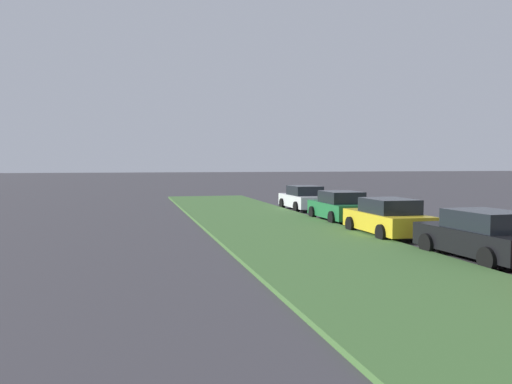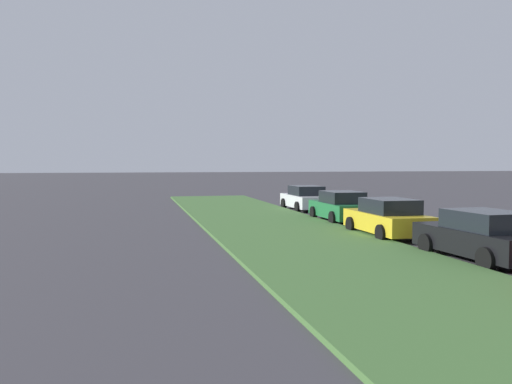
{
  "view_description": "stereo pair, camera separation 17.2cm",
  "coord_description": "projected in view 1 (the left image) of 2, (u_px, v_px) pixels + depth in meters",
  "views": [
    {
      "loc": [
        -2.5,
        12.9,
        2.85
      ],
      "look_at": [
        17.48,
        8.07,
        1.69
      ],
      "focal_mm": 36.91,
      "sensor_mm": 36.0,
      "label": 1
    },
    {
      "loc": [
        -2.54,
        12.73,
        2.85
      ],
      "look_at": [
        17.48,
        8.07,
        1.69
      ],
      "focal_mm": 36.91,
      "sensor_mm": 36.0,
      "label": 2
    }
  ],
  "objects": [
    {
      "name": "grass_median",
      "position": [
        368.0,
        270.0,
        13.7
      ],
      "size": [
        60.0,
        6.0,
        0.12
      ],
      "primitive_type": "cube",
      "color": "#477238",
      "rests_on": "ground"
    },
    {
      "name": "parked_car_black",
      "position": [
        483.0,
        236.0,
        15.29
      ],
      "size": [
        4.38,
        2.17,
        1.47
      ],
      "rotation": [
        0.0,
        0.0,
        0.04
      ],
      "color": "black",
      "rests_on": "ground"
    },
    {
      "name": "parked_car_yellow",
      "position": [
        387.0,
        218.0,
        20.27
      ],
      "size": [
        4.3,
        2.02,
        1.47
      ],
      "rotation": [
        0.0,
        0.0,
        0.0
      ],
      "color": "gold",
      "rests_on": "ground"
    },
    {
      "name": "parked_car_green",
      "position": [
        340.0,
        207.0,
        25.38
      ],
      "size": [
        4.31,
        2.04,
        1.47
      ],
      "rotation": [
        0.0,
        0.0,
        -0.01
      ],
      "color": "#1E6B38",
      "rests_on": "ground"
    },
    {
      "name": "parked_car_white",
      "position": [
        304.0,
        198.0,
        31.26
      ],
      "size": [
        4.32,
        2.07,
        1.47
      ],
      "rotation": [
        0.0,
        0.0,
        0.01
      ],
      "color": "silver",
      "rests_on": "ground"
    }
  ]
}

